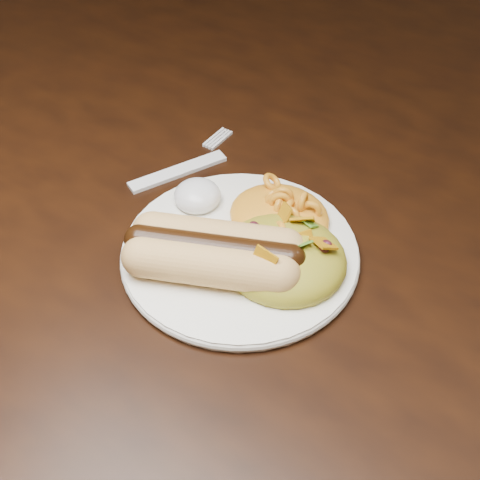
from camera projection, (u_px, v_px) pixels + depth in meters
The scene contains 8 objects.
floor at pixel (282, 478), 1.21m from camera, with size 4.00×4.00×0.00m, color #553E18.
table at pixel (308, 209), 0.75m from camera, with size 1.60×0.90×0.75m.
plate at pixel (240, 253), 0.56m from camera, with size 0.20×0.20×0.01m, color white.
hotdog at pixel (214, 252), 0.53m from camera, with size 0.12×0.11×0.03m.
mac_and_cheese at pixel (280, 205), 0.57m from camera, with size 0.09×0.08×0.03m, color orange.
sour_cream at pixel (197, 192), 0.59m from camera, with size 0.04×0.04×0.03m, color silver.
taco_salad at pixel (284, 249), 0.53m from camera, with size 0.10×0.10×0.05m.
fork at pixel (178, 171), 0.64m from camera, with size 0.02×0.12×0.00m, color silver.
Camera 1 is at (0.25, -0.50, 1.16)m, focal length 50.00 mm.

